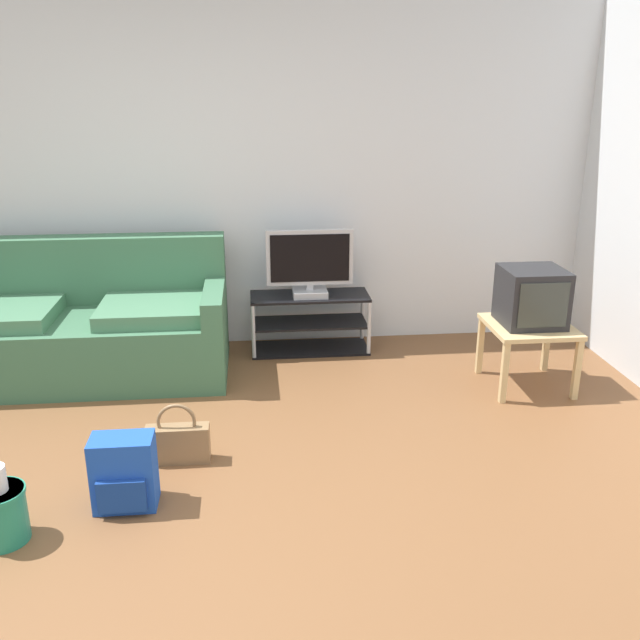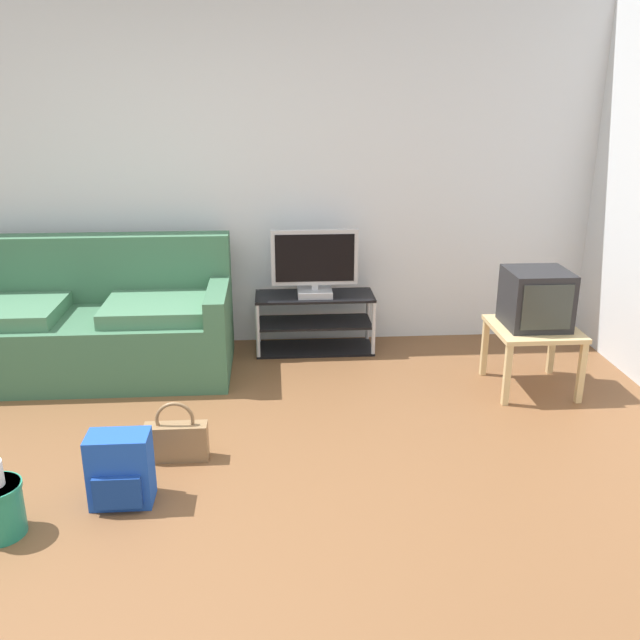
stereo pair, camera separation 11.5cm
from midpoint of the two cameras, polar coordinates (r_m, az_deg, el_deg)
The scene contains 9 objects.
ground_plane at distance 3.53m, azimuth -10.83°, elevation -15.75°, with size 9.00×9.80×0.02m, color brown.
wall_back at distance 5.38m, azimuth -8.82°, elevation 12.04°, with size 9.00×0.10×2.70m, color silver.
couch at distance 5.17m, azimuth -17.91°, elevation -0.45°, with size 2.00×0.88×0.94m.
tv_stand at distance 5.34m, azimuth 0.17°, elevation -0.21°, with size 0.90×0.36×0.45m.
flat_tv at distance 5.19m, azimuth 0.19°, elevation 4.66°, with size 0.65×0.22×0.51m.
side_table at distance 4.85m, azimuth 17.84°, elevation -1.25°, with size 0.55×0.55×0.45m.
crt_tv at distance 4.78m, azimuth 18.08°, elevation 1.69°, with size 0.40×0.39×0.38m.
backpack at distance 3.59m, azimuth -15.25°, elevation -11.85°, with size 0.30×0.25×0.37m.
handbag at distance 3.93m, azimuth -10.95°, elevation -9.67°, with size 0.35×0.11×0.35m.
Camera 2 is at (0.50, -2.88, 1.98)m, focal length 38.76 mm.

